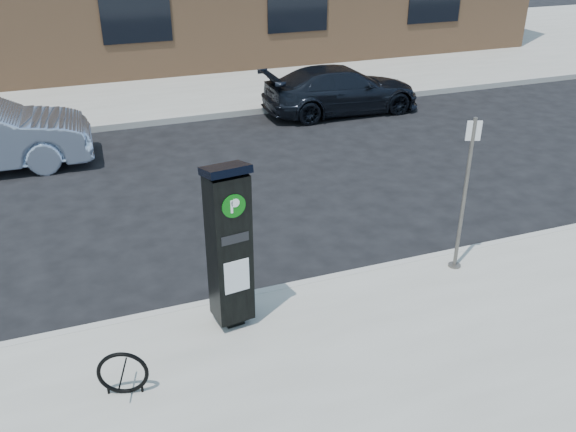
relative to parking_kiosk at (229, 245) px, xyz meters
name	(u,v)px	position (x,y,z in m)	size (l,w,h in m)	color
ground	(275,296)	(0.75, 0.55, -1.25)	(120.00, 120.00, 0.00)	black
sidewalk_far	(134,68)	(0.75, 14.55, -1.18)	(60.00, 12.00, 0.15)	gray
curb_near	(275,293)	(0.75, 0.53, -1.18)	(60.00, 0.12, 0.16)	#9E9B93
curb_far	(167,121)	(0.75, 8.57, -1.18)	(60.00, 0.12, 0.16)	#9E9B93
parking_kiosk	(229,245)	(0.00, 0.00, 0.00)	(0.54, 0.49, 2.15)	black
sign_pole	(464,197)	(3.37, 0.16, 0.01)	(0.19, 0.18, 2.23)	#4F4946
bike_rack	(123,373)	(-1.42, -0.80, -0.84)	(0.53, 0.19, 0.54)	black
car_dark	(341,90)	(5.18, 7.95, -0.65)	(1.67, 4.11, 1.19)	black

